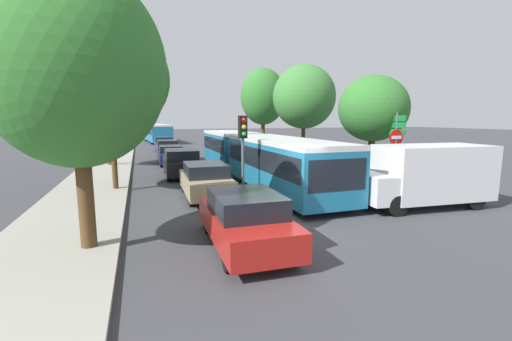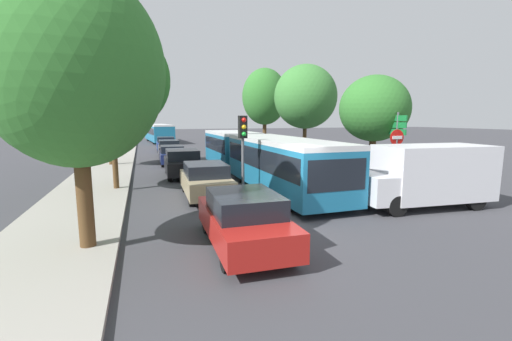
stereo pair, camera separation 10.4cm
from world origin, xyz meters
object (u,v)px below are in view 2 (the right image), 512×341
queued_car_blue (166,144)px  direction_sign_post (397,133)px  city_bus_rear (159,132)px  tree_right_mid (305,97)px  white_van (427,174)px  queued_car_black (182,163)px  queued_car_red (244,219)px  queued_car_graphite (169,148)px  tree_left_mid (112,81)px  tree_left_far (108,99)px  tree_right_near (376,110)px  tree_right_far (265,97)px  traffic_light (243,138)px  queued_car_tan (206,180)px  tree_left_near (75,69)px  no_entry_sign (396,151)px  articulated_bus (256,154)px  queued_car_navy (172,155)px

queued_car_blue → direction_sign_post: 24.02m
city_bus_rear → tree_right_mid: size_ratio=1.58×
tree_right_mid → white_van: bearing=-98.5°
queued_car_black → white_van: (7.86, -9.88, 0.46)m
queued_car_red → queued_car_graphite: queued_car_graphite is taller
tree_left_mid → tree_left_far: (-0.94, 8.91, -0.34)m
tree_left_far → tree_right_near: 17.23m
queued_car_blue → tree_right_far: 11.13m
queued_car_black → white_van: size_ratio=0.87×
traffic_light → tree_left_far: 13.77m
white_van → queued_car_tan: bearing=-24.7°
traffic_light → tree_left_near: 6.98m
traffic_light → direction_sign_post: size_ratio=0.94×
tree_right_near → tree_left_mid: bearing=178.0°
queued_car_tan → tree_right_near: size_ratio=0.75×
queued_car_black → tree_right_mid: (10.03, 4.66, 4.16)m
no_entry_sign → direction_sign_post: 2.63m
white_van → tree_left_far: size_ratio=0.74×
no_entry_sign → tree_left_mid: size_ratio=0.38×
queued_car_blue → tree_right_mid: tree_right_mid is taller
direction_sign_post → tree_left_far: (-14.26, 11.38, 1.99)m
tree_left_far → tree_right_near: bearing=-33.0°
queued_car_red → no_entry_sign: no_entry_sign is taller
articulated_bus → white_van: articulated_bus is taller
city_bus_rear → direction_sign_post: direction_sign_post is taller
queued_car_black → tree_left_mid: (-3.27, -3.14, 4.12)m
queued_car_tan → direction_sign_post: 9.90m
tree_left_near → tree_right_far: (13.33, 24.01, 1.04)m
city_bus_rear → traffic_light: (1.65, -36.26, 1.06)m
city_bus_rear → tree_right_near: size_ratio=2.07×
queued_car_navy → tree_left_far: bearing=85.8°
queued_car_red → direction_sign_post: direction_sign_post is taller
queued_car_tan → direction_sign_post: (9.73, 0.09, 1.83)m
tree_right_near → direction_sign_post: bearing=-95.2°
no_entry_sign → articulated_bus: bearing=-138.4°
direction_sign_post → tree_left_mid: size_ratio=0.48×
no_entry_sign → tree_right_near: tree_right_near is taller
traffic_light → city_bus_rear: bearing=178.3°
city_bus_rear → tree_left_far: 24.59m
white_van → traffic_light: (-6.13, 3.39, 1.26)m
tree_right_far → white_van: bearing=-94.8°
queued_car_tan → white_van: 8.63m
queued_car_tan → tree_left_far: (-4.53, 11.47, 3.83)m
articulated_bus → queued_car_graphite: bearing=-164.8°
queued_car_blue → tree_left_mid: bearing=171.3°
tree_left_far → queued_car_red: bearing=-75.6°
white_van → tree_left_mid: size_ratio=0.69×
queued_car_red → no_entry_sign: bearing=-62.2°
queued_car_navy → queued_car_graphite: queued_car_graphite is taller
tree_right_far → tree_right_near: bearing=-88.6°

